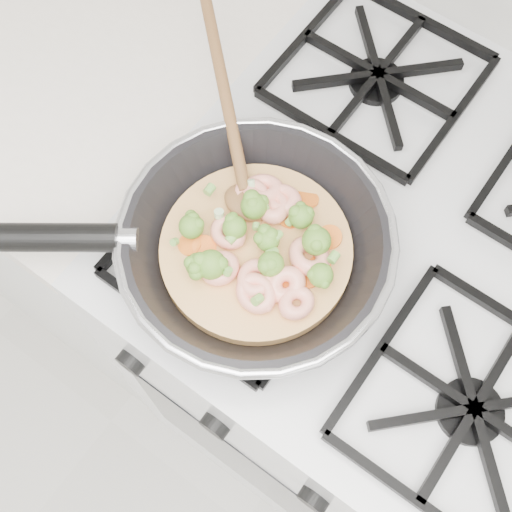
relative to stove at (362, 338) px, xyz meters
The scene contains 3 objects.
stove is the anchor object (origin of this frame).
counter_left 0.80m from the stove, behind, with size 1.00×0.60×0.90m.
skillet 0.53m from the stove, 131.48° to the right, with size 0.42×0.42×0.09m.
Camera 1 is at (0.04, 1.32, 1.60)m, focal length 46.97 mm.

